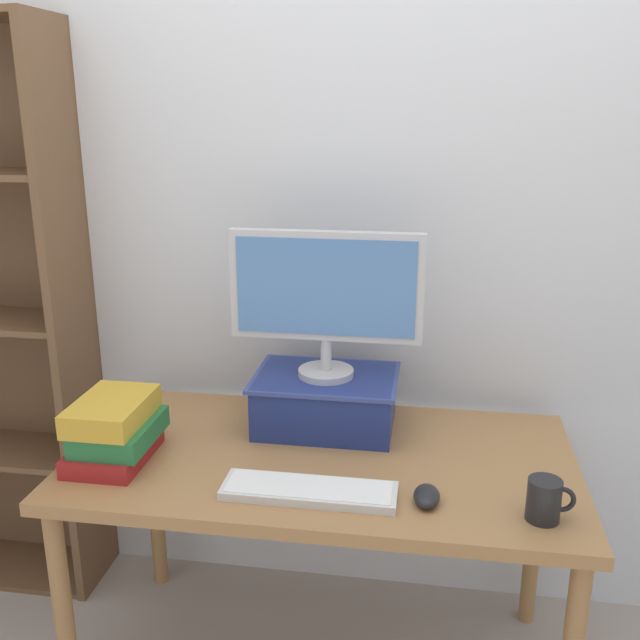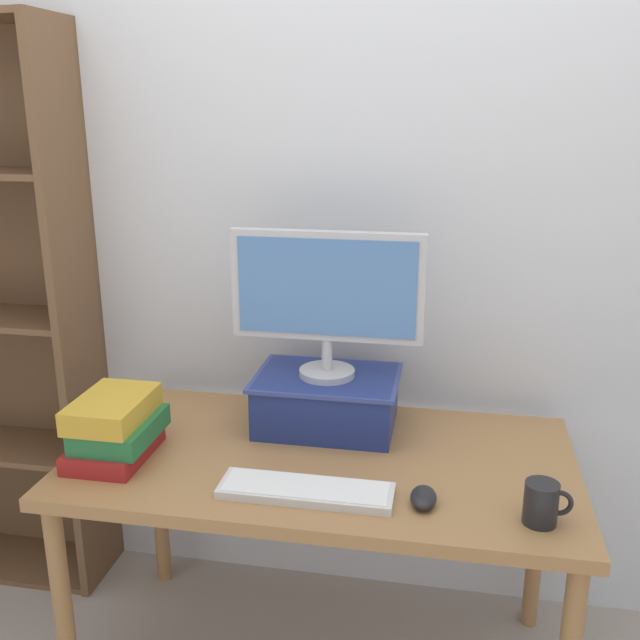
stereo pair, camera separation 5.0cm
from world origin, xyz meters
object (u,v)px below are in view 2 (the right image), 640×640
at_px(desk, 322,479).
at_px(riser_box, 327,399).
at_px(computer_mouse, 423,497).
at_px(coffee_mug, 542,503).
at_px(computer_monitor, 327,294).
at_px(book_stack, 116,428).
at_px(keyboard, 307,491).

distance_m(desk, riser_box, 0.25).
relative_size(computer_mouse, coffee_mug, 0.93).
xyz_separation_m(computer_monitor, book_stack, (-0.53, -0.29, -0.33)).
distance_m(riser_box, book_stack, 0.61).
distance_m(computer_monitor, book_stack, 0.69).
xyz_separation_m(riser_box, coffee_mug, (0.58, -0.42, -0.03)).
distance_m(desk, computer_monitor, 0.52).
xyz_separation_m(desk, riser_box, (-0.02, 0.19, 0.16)).
bearing_deg(desk, keyboard, -89.03).
relative_size(riser_box, computer_mouse, 4.08).
distance_m(keyboard, coffee_mug, 0.56).
relative_size(desk, keyboard, 3.17).
relative_size(computer_monitor, book_stack, 2.03).
height_order(keyboard, book_stack, book_stack).
bearing_deg(computer_mouse, computer_monitor, 128.20).
bearing_deg(keyboard, book_stack, 169.17).
bearing_deg(coffee_mug, riser_box, 143.82).
bearing_deg(coffee_mug, computer_monitor, 143.91).
xyz_separation_m(desk, book_stack, (-0.55, -0.11, 0.16)).
distance_m(keyboard, book_stack, 0.57).
distance_m(riser_box, coffee_mug, 0.72).
relative_size(keyboard, computer_mouse, 4.17).
bearing_deg(riser_box, computer_mouse, -51.91).
relative_size(keyboard, coffee_mug, 3.89).
xyz_separation_m(riser_box, computer_mouse, (0.31, -0.39, -0.07)).
distance_m(desk, book_stack, 0.58).
height_order(computer_monitor, coffee_mug, computer_monitor).
height_order(desk, book_stack, book_stack).
bearing_deg(computer_mouse, riser_box, 128.09).
bearing_deg(computer_monitor, computer_mouse, -51.80).
xyz_separation_m(desk, computer_mouse, (0.29, -0.21, 0.09)).
relative_size(book_stack, coffee_mug, 2.45).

